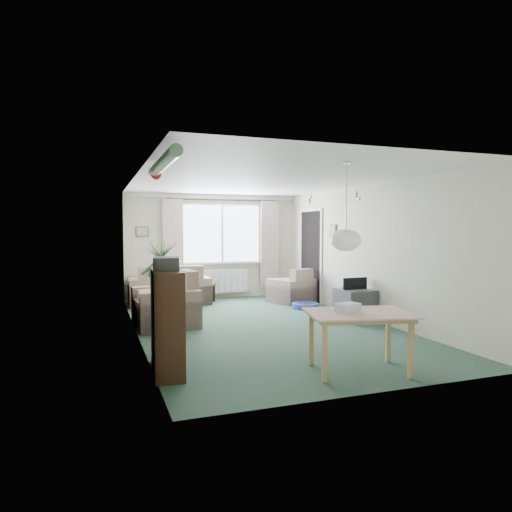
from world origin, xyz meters
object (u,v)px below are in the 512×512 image
object	(u,v)px
sofa	(169,285)
tv_cube	(355,305)
coffee_table	(193,293)
dining_table	(359,343)
armchair_left	(165,299)
pet_bed	(305,306)
bookshelf	(167,321)
armchair_corner	(292,285)
houseplant	(161,287)

from	to	relation	value
sofa	tv_cube	distance (m)	4.00
coffee_table	dining_table	world-z (taller)	dining_table
sofa	coffee_table	size ratio (longest dim) A/B	1.76
sofa	armchair_left	size ratio (longest dim) A/B	1.64
sofa	pet_bed	bearing A→B (deg)	151.05
bookshelf	tv_cube	distance (m)	3.97
armchair_corner	dining_table	distance (m)	4.87
armchair_left	houseplant	xyz separation A→B (m)	(-0.15, -0.57, 0.27)
dining_table	pet_bed	xyz separation A→B (m)	(1.20, 3.89, -0.27)
armchair_corner	coffee_table	size ratio (longest dim) A/B	0.88
armchair_corner	armchair_left	bearing A→B (deg)	7.98
sofa	dining_table	world-z (taller)	sofa
armchair_left	tv_cube	xyz separation A→B (m)	(3.20, -0.67, -0.18)
dining_table	tv_cube	world-z (taller)	dining_table
armchair_left	coffee_table	distance (m)	2.38
coffee_table	bookshelf	distance (m)	4.81
sofa	armchair_corner	size ratio (longest dim) A/B	1.99
armchair_corner	armchair_left	distance (m)	3.35
armchair_corner	bookshelf	size ratio (longest dim) A/B	0.72
armchair_corner	houseplant	bearing A→B (deg)	14.69
sofa	armchair_left	distance (m)	2.22
sofa	bookshelf	bearing A→B (deg)	82.20
armchair_left	dining_table	world-z (taller)	armchair_left
houseplant	tv_cube	size ratio (longest dim) A/B	2.38
armchair_corner	tv_cube	bearing A→B (deg)	76.56
houseplant	pet_bed	xyz separation A→B (m)	(3.06, 1.30, -0.67)
armchair_left	pet_bed	xyz separation A→B (m)	(2.91, 0.72, -0.40)
coffee_table	bookshelf	xyz separation A→B (m)	(-1.25, -4.63, 0.37)
armchair_corner	houseplant	xyz separation A→B (m)	(-3.12, -2.10, 0.35)
armchair_corner	pet_bed	size ratio (longest dim) A/B	1.56
houseplant	pet_bed	world-z (taller)	houseplant
armchair_left	bookshelf	size ratio (longest dim) A/B	0.88
sofa	armchair_corner	bearing A→B (deg)	167.08
houseplant	tv_cube	distance (m)	3.38
armchair_left	dining_table	xyz separation A→B (m)	(1.70, -3.17, -0.13)
houseplant	dining_table	xyz separation A→B (m)	(1.85, -2.59, -0.39)
armchair_corner	houseplant	size ratio (longest dim) A/B	0.58
sofa	houseplant	distance (m)	2.83
armchair_corner	bookshelf	xyz separation A→B (m)	(-3.31, -3.98, 0.20)
armchair_left	houseplant	bearing A→B (deg)	-18.44
armchair_left	bookshelf	world-z (taller)	bookshelf
tv_cube	pet_bed	xyz separation A→B (m)	(-0.29, 1.39, -0.22)
dining_table	tv_cube	size ratio (longest dim) A/B	1.73
dining_table	sofa	bearing A→B (deg)	103.70
houseplant	pet_bed	distance (m)	3.39
coffee_table	houseplant	bearing A→B (deg)	-111.01
bookshelf	tv_cube	bearing A→B (deg)	30.79
houseplant	dining_table	distance (m)	3.21
coffee_table	tv_cube	world-z (taller)	tv_cube
bookshelf	pet_bed	distance (m)	4.57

